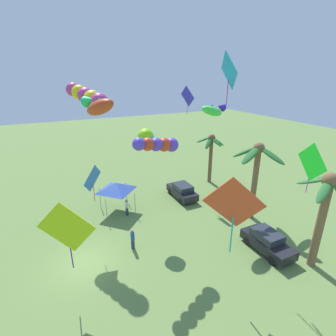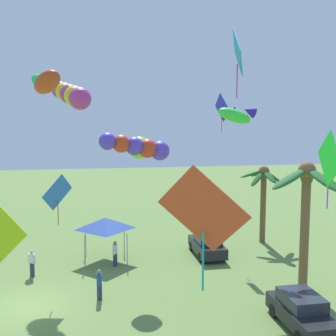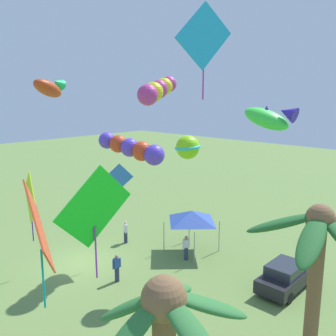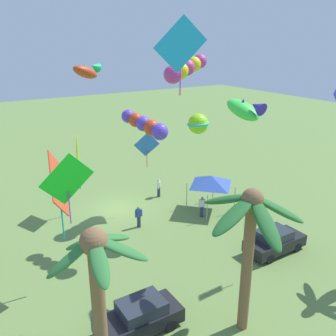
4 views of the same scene
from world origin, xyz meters
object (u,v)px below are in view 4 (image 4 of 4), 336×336
at_px(spectator_1, 139,217).
at_px(kite_fish_8, 87,71).
at_px(kite_diamond_9, 147,145).
at_px(festival_tent, 211,180).
at_px(spectator_0, 202,207).
at_px(kite_diamond_5, 67,180).
at_px(parked_car_0, 274,241).
at_px(kite_diamond_0, 181,45).
at_px(kite_ball_4, 198,124).
at_px(spectator_2, 159,188).
at_px(kite_diamond_3, 78,156).
at_px(kite_diamond_1, 59,185).
at_px(parked_car_1, 140,317).
at_px(kite_fish_7, 245,109).
at_px(kite_tube_6, 145,125).
at_px(palm_tree_0, 97,278).
at_px(kite_tube_2, 185,68).
at_px(palm_tree_2, 251,226).

distance_m(spectator_1, kite_fish_8, 10.31).
bearing_deg(kite_diamond_9, festival_tent, 147.79).
xyz_separation_m(spectator_0, kite_diamond_9, (2.88, -3.11, 4.42)).
distance_m(spectator_0, kite_diamond_5, 15.27).
xyz_separation_m(parked_car_0, kite_diamond_0, (6.78, -0.53, 11.55)).
height_order(kite_ball_4, kite_fish_8, kite_fish_8).
distance_m(spectator_2, kite_diamond_3, 7.52).
bearing_deg(kite_diamond_1, kite_diamond_5, 80.06).
relative_size(spectator_2, kite_diamond_0, 0.46).
bearing_deg(spectator_2, kite_fish_8, 16.32).
distance_m(parked_car_0, kite_diamond_0, 13.40).
xyz_separation_m(parked_car_1, kite_fish_7, (-6.35, -0.88, 8.64)).
bearing_deg(kite_ball_4, parked_car_0, 117.86).
distance_m(parked_car_1, kite_diamond_1, 7.28).
xyz_separation_m(kite_diamond_3, kite_diamond_5, (4.29, 12.36, 3.11)).
bearing_deg(kite_tube_6, spectator_0, -169.56).
xyz_separation_m(palm_tree_0, kite_tube_6, (-6.47, -8.34, 3.02)).
distance_m(kite_diamond_1, kite_fish_8, 8.45).
xyz_separation_m(kite_tube_6, kite_diamond_9, (-2.23, -4.06, -2.55)).
xyz_separation_m(festival_tent, kite_ball_4, (2.79, 1.95, 5.05)).
distance_m(spectator_2, festival_tent, 5.06).
bearing_deg(kite_diamond_9, kite_fish_7, 90.17).
xyz_separation_m(kite_ball_4, kite_fish_7, (1.25, 5.37, 1.87)).
xyz_separation_m(parked_car_0, kite_diamond_5, (12.63, 0.84, 6.90)).
bearing_deg(parked_car_1, kite_tube_2, -132.24).
xyz_separation_m(kite_diamond_1, kite_tube_6, (-5.81, -1.74, 1.99)).
bearing_deg(parked_car_1, kite_diamond_0, -149.65).
relative_size(kite_diamond_1, kite_diamond_9, 1.70).
distance_m(spectator_0, kite_diamond_9, 6.13).
bearing_deg(kite_diamond_9, kite_ball_4, 105.79).
height_order(palm_tree_0, kite_fish_7, kite_fish_7).
relative_size(spectator_2, kite_fish_8, 0.68).
distance_m(palm_tree_2, kite_diamond_5, 7.63).
height_order(palm_tree_0, kite_fish_8, kite_fish_8).
height_order(kite_diamond_1, kite_ball_4, kite_ball_4).
relative_size(spectator_1, kite_diamond_9, 0.58).
relative_size(palm_tree_0, palm_tree_2, 0.97).
xyz_separation_m(spectator_2, kite_fish_7, (1.97, 11.62, 8.57)).
xyz_separation_m(spectator_0, kite_fish_8, (7.05, -3.05, 9.84)).
distance_m(palm_tree_0, kite_diamond_5, 3.66).
bearing_deg(festival_tent, kite_fish_7, 61.08).
bearing_deg(spectator_0, kite_diamond_9, -47.24).
bearing_deg(palm_tree_2, festival_tent, -120.77).
bearing_deg(kite_diamond_3, palm_tree_0, 74.00).
bearing_deg(spectator_1, kite_tube_6, 79.43).
xyz_separation_m(festival_tent, kite_fish_7, (4.04, 7.32, 6.92)).
xyz_separation_m(spectator_2, kite_diamond_1, (10.04, 7.54, 4.98)).
xyz_separation_m(spectator_1, kite_diamond_9, (-1.86, -2.08, 4.42)).
distance_m(spectator_1, kite_diamond_3, 6.26).
xyz_separation_m(spectator_2, kite_tube_6, (4.23, 5.80, 6.97)).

